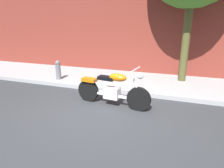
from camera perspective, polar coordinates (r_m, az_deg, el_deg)
The scene contains 4 objects.
ground_plane at distance 5.24m, azimuth -3.08°, elevation -8.54°, with size 60.00×60.00×0.00m, color #303335.
sidewalk at distance 7.86m, azimuth 5.20°, elevation 0.85°, with size 25.45×2.79×0.14m, color #9B9B9B.
motorcycle at distance 5.54m, azimuth -0.00°, elevation -1.71°, with size 2.27×0.70×1.16m.
fire_hydrant at distance 8.07m, azimuth -15.55°, elevation 3.57°, with size 0.20×0.20×0.91m.
Camera 1 is at (1.84, -4.35, 2.28)m, focal length 30.99 mm.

